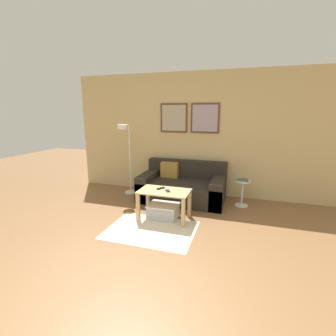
{
  "coord_description": "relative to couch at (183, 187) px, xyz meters",
  "views": [
    {
      "loc": [
        0.92,
        -1.82,
        1.74
      ],
      "look_at": [
        -0.25,
        1.88,
        0.85
      ],
      "focal_mm": 26.0,
      "sensor_mm": 36.0,
      "label": 1
    }
  ],
  "objects": [
    {
      "name": "ground_plane",
      "position": [
        0.22,
        -2.77,
        -0.26
      ],
      "size": [
        16.0,
        16.0,
        0.0
      ],
      "primitive_type": "plane",
      "color": "brown"
    },
    {
      "name": "wall_back",
      "position": [
        0.22,
        0.5,
        1.02
      ],
      "size": [
        5.6,
        0.09,
        2.55
      ],
      "color": "tan",
      "rests_on": "ground_plane"
    },
    {
      "name": "area_rug",
      "position": [
        -0.12,
        -1.44,
        -0.26
      ],
      "size": [
        1.32,
        0.99,
        0.01
      ],
      "primitive_type": "cube",
      "color": "beige",
      "rests_on": "ground_plane"
    },
    {
      "name": "couch",
      "position": [
        0.0,
        0.0,
        0.0
      ],
      "size": [
        1.66,
        0.95,
        0.76
      ],
      "color": "#28231E",
      "rests_on": "ground_plane"
    },
    {
      "name": "coffee_table",
      "position": [
        -0.06,
        -0.99,
        0.11
      ],
      "size": [
        0.83,
        0.5,
        0.49
      ],
      "color": "tan",
      "rests_on": "ground_plane"
    },
    {
      "name": "storage_bin",
      "position": [
        -0.09,
        -0.96,
        -0.15
      ],
      "size": [
        0.5,
        0.39,
        0.23
      ],
      "color": "#B2B2B7",
      "rests_on": "ground_plane"
    },
    {
      "name": "floor_lamp",
      "position": [
        -1.19,
        -0.09,
        0.75
      ],
      "size": [
        0.27,
        0.51,
        1.51
      ],
      "color": "white",
      "rests_on": "ground_plane"
    },
    {
      "name": "side_table",
      "position": [
        1.16,
        -0.01,
        0.03
      ],
      "size": [
        0.28,
        0.28,
        0.5
      ],
      "color": "silver",
      "rests_on": "ground_plane"
    },
    {
      "name": "book_stack",
      "position": [
        1.15,
        -0.01,
        0.25
      ],
      "size": [
        0.23,
        0.15,
        0.03
      ],
      "color": "#387F4C",
      "rests_on": "side_table"
    },
    {
      "name": "remote_control",
      "position": [
        -0.15,
        -0.91,
        0.23
      ],
      "size": [
        0.11,
        0.15,
        0.02
      ],
      "primitive_type": "cube",
      "rotation": [
        0.0,
        0.0,
        -0.56
      ],
      "color": "black",
      "rests_on": "coffee_table"
    },
    {
      "name": "cell_phone",
      "position": [
        -0.0,
        -0.99,
        0.23
      ],
      "size": [
        0.13,
        0.15,
        0.01
      ],
      "primitive_type": "cube",
      "rotation": [
        0.0,
        0.0,
        0.58
      ],
      "color": "#1E2338",
      "rests_on": "coffee_table"
    }
  ]
}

